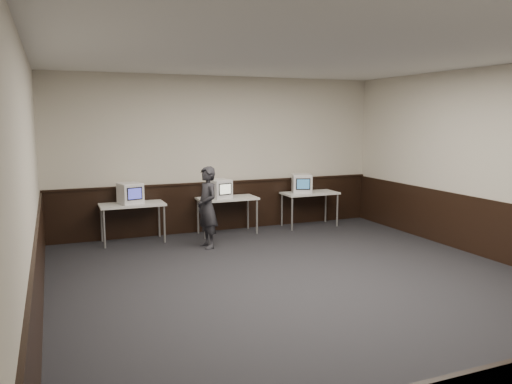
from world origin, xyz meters
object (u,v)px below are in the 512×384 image
Objects in this scene: desk_center at (227,201)px; emac_left at (130,193)px; desk_right at (310,195)px; emac_right at (302,184)px; emac_center at (220,189)px; desk_left at (132,207)px; person at (207,207)px.

emac_left is at bearing -179.95° from desk_center.
desk_right is at bearing 0.00° from desk_center.
emac_left is 3.61m from emac_right.
desk_left is at bearing 165.46° from emac_center.
emac_right is at bearing -1.07° from desk_center.
emac_center reaches higher than desk_left.
desk_center is 0.81× the size of person.
desk_left is at bearing 180.00° from desk_right.
emac_right is 2.54m from person.
emac_right is (3.61, -0.03, 0.01)m from emac_left.
emac_right is at bearing -171.71° from desk_right.
emac_center is at bearing -160.08° from emac_right.
emac_left reaches higher than desk_right.
emac_left is at bearing -179.97° from desk_right.
emac_right is (-0.22, -0.03, 0.27)m from desk_right.
desk_center is 0.31m from emac_center.
emac_left reaches higher than desk_left.
desk_right is at bearing 101.06° from person.
emac_center is (-2.07, -0.04, 0.26)m from desk_right.
desk_left is at bearing 180.00° from desk_center.
desk_center is 2.25× the size of emac_right.
person is at bearing -134.65° from emac_center.
emac_center is at bearing -178.90° from desk_right.
emac_center is at bearing -1.31° from desk_left.
emac_right is at bearing -14.90° from emac_left.
desk_left is 3.80m from desk_right.
emac_center is 1.03m from person.
emac_center reaches higher than desk_right.
emac_right reaches higher than emac_center.
person is (1.23, -0.90, -0.20)m from emac_left.
desk_right is at bearing -14.40° from emac_left.
person reaches higher than emac_center.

